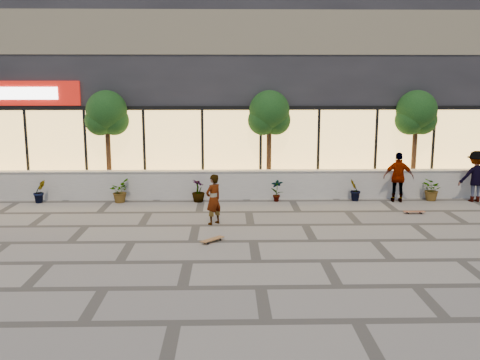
{
  "coord_description": "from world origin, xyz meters",
  "views": [
    {
      "loc": [
        0.96,
        -12.17,
        4.24
      ],
      "look_at": [
        1.32,
        3.67,
        1.3
      ],
      "focal_mm": 40.0,
      "sensor_mm": 36.0,
      "label": 1
    }
  ],
  "objects_px": {
    "tree_east": "(416,115)",
    "skater_right_far": "(476,176)",
    "skater_right_near": "(399,177)",
    "tree_midwest": "(107,116)",
    "tree_mideast": "(269,115)",
    "skater_center": "(213,199)",
    "skateboard_center": "(212,239)",
    "skateboard_right_near": "(414,212)"
  },
  "relations": [
    {
      "from": "skater_center",
      "to": "skateboard_right_near",
      "type": "distance_m",
      "value": 6.61
    },
    {
      "from": "tree_midwest",
      "to": "skateboard_right_near",
      "type": "relative_size",
      "value": 5.68
    },
    {
      "from": "skater_center",
      "to": "skateboard_right_near",
      "type": "height_order",
      "value": "skater_center"
    },
    {
      "from": "skater_right_far",
      "to": "skateboard_center",
      "type": "height_order",
      "value": "skater_right_far"
    },
    {
      "from": "skateboard_center",
      "to": "skateboard_right_near",
      "type": "bearing_deg",
      "value": -21.72
    },
    {
      "from": "tree_midwest",
      "to": "skater_right_near",
      "type": "distance_m",
      "value": 10.8
    },
    {
      "from": "tree_midwest",
      "to": "tree_east",
      "type": "height_order",
      "value": "same"
    },
    {
      "from": "tree_midwest",
      "to": "tree_mideast",
      "type": "height_order",
      "value": "same"
    },
    {
      "from": "skater_right_near",
      "to": "skateboard_center",
      "type": "distance_m",
      "value": 8.04
    },
    {
      "from": "skateboard_right_near",
      "to": "skater_right_near",
      "type": "bearing_deg",
      "value": 90.8
    },
    {
      "from": "tree_east",
      "to": "skater_right_far",
      "type": "bearing_deg",
      "value": -38.55
    },
    {
      "from": "skater_right_near",
      "to": "skater_right_far",
      "type": "bearing_deg",
      "value": -169.43
    },
    {
      "from": "skater_center",
      "to": "skateboard_center",
      "type": "relative_size",
      "value": 2.26
    },
    {
      "from": "tree_midwest",
      "to": "skateboard_center",
      "type": "distance_m",
      "value": 7.89
    },
    {
      "from": "tree_midwest",
      "to": "skater_right_near",
      "type": "relative_size",
      "value": 2.2
    },
    {
      "from": "skater_right_near",
      "to": "skater_right_far",
      "type": "height_order",
      "value": "skater_right_far"
    },
    {
      "from": "skater_center",
      "to": "skater_right_near",
      "type": "xyz_separation_m",
      "value": [
        6.48,
        2.88,
        0.13
      ]
    },
    {
      "from": "tree_midwest",
      "to": "skater_right_near",
      "type": "height_order",
      "value": "tree_midwest"
    },
    {
      "from": "tree_east",
      "to": "skater_right_far",
      "type": "xyz_separation_m",
      "value": [
        1.76,
        -1.4,
        -2.08
      ]
    },
    {
      "from": "tree_east",
      "to": "skater_right_near",
      "type": "distance_m",
      "value": 2.71
    },
    {
      "from": "skater_center",
      "to": "tree_east",
      "type": "bearing_deg",
      "value": 166.23
    },
    {
      "from": "skater_right_near",
      "to": "skateboard_right_near",
      "type": "bearing_deg",
      "value": 100.57
    },
    {
      "from": "tree_mideast",
      "to": "skateboard_right_near",
      "type": "xyz_separation_m",
      "value": [
        4.5,
        -3.16,
        -2.92
      ]
    },
    {
      "from": "skater_right_near",
      "to": "skateboard_right_near",
      "type": "height_order",
      "value": "skater_right_near"
    },
    {
      "from": "skater_center",
      "to": "skateboard_right_near",
      "type": "bearing_deg",
      "value": 146.26
    },
    {
      "from": "skater_center",
      "to": "tree_mideast",
      "type": "bearing_deg",
      "value": -158.36
    },
    {
      "from": "skateboard_right_near",
      "to": "tree_midwest",
      "type": "bearing_deg",
      "value": 164.05
    },
    {
      "from": "tree_east",
      "to": "skater_right_near",
      "type": "xyz_separation_m",
      "value": [
        -1.0,
        -1.4,
        -2.1
      ]
    },
    {
      "from": "tree_mideast",
      "to": "skater_center",
      "type": "height_order",
      "value": "tree_mideast"
    },
    {
      "from": "tree_mideast",
      "to": "skater_center",
      "type": "relative_size",
      "value": 2.57
    },
    {
      "from": "tree_mideast",
      "to": "tree_east",
      "type": "xyz_separation_m",
      "value": [
        5.5,
        0.0,
        0.0
      ]
    },
    {
      "from": "tree_mideast",
      "to": "skater_right_near",
      "type": "bearing_deg",
      "value": -17.28
    },
    {
      "from": "tree_east",
      "to": "skater_right_near",
      "type": "relative_size",
      "value": 2.2
    },
    {
      "from": "tree_mideast",
      "to": "tree_midwest",
      "type": "bearing_deg",
      "value": 180.0
    },
    {
      "from": "skater_center",
      "to": "skater_right_near",
      "type": "bearing_deg",
      "value": 160.42
    },
    {
      "from": "tree_midwest",
      "to": "tree_east",
      "type": "bearing_deg",
      "value": 0.0
    },
    {
      "from": "tree_midwest",
      "to": "skater_right_far",
      "type": "height_order",
      "value": "tree_midwest"
    },
    {
      "from": "tree_mideast",
      "to": "skateboard_right_near",
      "type": "distance_m",
      "value": 6.22
    },
    {
      "from": "skater_right_far",
      "to": "skateboard_center",
      "type": "xyz_separation_m",
      "value": [
        -9.22,
        -4.72,
        -0.83
      ]
    },
    {
      "from": "skater_right_near",
      "to": "skateboard_right_near",
      "type": "xyz_separation_m",
      "value": [
        0.0,
        -1.76,
        -0.82
      ]
    },
    {
      "from": "tree_east",
      "to": "skateboard_center",
      "type": "height_order",
      "value": "tree_east"
    },
    {
      "from": "skater_right_near",
      "to": "skateboard_center",
      "type": "xyz_separation_m",
      "value": [
        -6.46,
        -4.72,
        -0.81
      ]
    }
  ]
}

